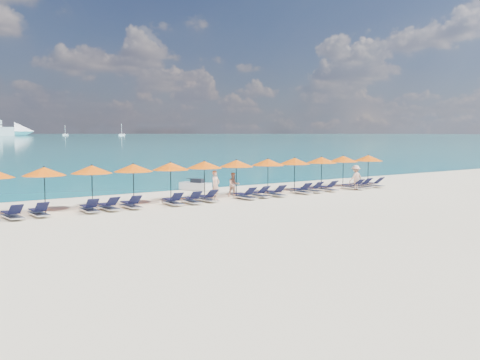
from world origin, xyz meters
TOP-DOWN VIEW (x-y plane):
  - ground at (0.00, 0.00)m, footprint 1400.00×1400.00m
  - sailboat_near at (199.43, 493.71)m, footprint 6.67×2.22m
  - sailboat_far at (160.11, 551.71)m, footprint 5.96×1.99m
  - jetski at (0.82, 9.35)m, footprint 1.65×2.30m
  - beachgoer_a at (-0.89, 4.19)m, footprint 0.72×0.59m
  - beachgoer_b at (0.76, 4.73)m, footprint 0.81×0.60m
  - beachgoer_c at (9.72, 3.21)m, footprint 1.10×0.54m
  - umbrella_1 at (-10.28, 4.85)m, footprint 2.10×2.10m
  - umbrella_2 at (-7.92, 4.85)m, footprint 2.10×2.10m
  - umbrella_3 at (-5.69, 4.77)m, footprint 2.10×2.10m
  - umbrella_4 at (-3.46, 4.80)m, footprint 2.10×2.10m
  - umbrella_5 at (-1.20, 4.89)m, footprint 2.10×2.10m
  - umbrella_6 at (1.04, 4.85)m, footprint 2.10×2.10m
  - umbrella_7 at (3.43, 4.79)m, footprint 2.10×2.10m
  - umbrella_8 at (5.64, 4.79)m, footprint 2.10×2.10m
  - umbrella_9 at (8.02, 4.74)m, footprint 2.10×2.10m
  - umbrella_10 at (10.32, 4.95)m, footprint 2.10×2.10m
  - umbrella_11 at (12.62, 4.67)m, footprint 2.10×2.10m
  - lounger_1 at (-12.05, 3.63)m, footprint 0.75×1.74m
  - lounger_2 at (-10.87, 3.77)m, footprint 0.64×1.71m
  - lounger_3 at (-8.52, 3.64)m, footprint 0.74×1.74m
  - lounger_4 at (-7.52, 3.71)m, footprint 0.73×1.74m
  - lounger_5 at (-6.32, 3.71)m, footprint 0.64×1.71m
  - lounger_6 at (-3.99, 3.56)m, footprint 0.74×1.74m
  - lounger_7 at (-2.87, 3.50)m, footprint 0.78×1.75m
  - lounger_8 at (-1.76, 3.73)m, footprint 0.67×1.72m
  - lounger_9 at (0.67, 3.44)m, footprint 0.66×1.71m
  - lounger_10 at (1.76, 3.61)m, footprint 0.75×1.74m
  - lounger_11 at (2.95, 3.47)m, footprint 0.69×1.72m
  - lounger_12 at (5.18, 3.60)m, footprint 0.76×1.75m
  - lounger_13 at (6.20, 3.71)m, footprint 0.70×1.73m
  - lounger_14 at (7.50, 3.69)m, footprint 0.62×1.70m
  - lounger_15 at (9.79, 3.48)m, footprint 0.72×1.73m
  - lounger_16 at (10.92, 3.77)m, footprint 0.65×1.71m
  - lounger_17 at (12.04, 3.69)m, footprint 0.77×1.75m

SIDE VIEW (x-z plane):
  - ground at x=0.00m, z-range 0.00..0.00m
  - lounger_1 at x=-12.05m, z-range -0.09..0.56m
  - lounger_2 at x=-10.87m, z-range -0.09..0.56m
  - lounger_3 at x=-8.52m, z-range -0.09..0.56m
  - lounger_4 at x=-7.52m, z-range -0.09..0.56m
  - lounger_5 at x=-6.32m, z-range -0.09..0.56m
  - lounger_6 at x=-3.99m, z-range -0.09..0.56m
  - lounger_7 at x=-2.87m, z-range -0.09..0.56m
  - lounger_8 at x=-1.76m, z-range -0.09..0.56m
  - lounger_9 at x=0.67m, z-range -0.09..0.56m
  - lounger_10 at x=1.76m, z-range -0.09..0.56m
  - lounger_11 at x=2.95m, z-range -0.09..0.56m
  - lounger_12 at x=5.18m, z-range -0.09..0.56m
  - lounger_13 at x=6.20m, z-range -0.09..0.56m
  - lounger_14 at x=7.50m, z-range -0.09..0.56m
  - lounger_15 at x=9.79m, z-range -0.09..0.56m
  - lounger_16 at x=10.92m, z-range -0.09..0.56m
  - lounger_17 at x=12.04m, z-range -0.09..0.56m
  - jetski at x=0.82m, z-range -0.07..0.70m
  - beachgoer_b at x=0.76m, z-range 0.00..1.48m
  - beachgoer_c at x=9.72m, z-range 0.00..1.67m
  - beachgoer_a at x=-0.89m, z-range 0.00..1.70m
  - sailboat_far at x=160.11m, z-range -4.34..6.58m
  - sailboat_near at x=199.43m, z-range -4.86..7.37m
  - umbrella_1 at x=-10.28m, z-range 0.88..3.16m
  - umbrella_2 at x=-7.92m, z-range 0.88..3.16m
  - umbrella_3 at x=-5.69m, z-range 0.88..3.16m
  - umbrella_4 at x=-3.46m, z-range 0.88..3.16m
  - umbrella_5 at x=-1.20m, z-range 0.88..3.16m
  - umbrella_6 at x=1.04m, z-range 0.88..3.16m
  - umbrella_7 at x=3.43m, z-range 0.88..3.16m
  - umbrella_8 at x=5.64m, z-range 0.88..3.16m
  - umbrella_9 at x=8.02m, z-range 0.88..3.16m
  - umbrella_10 at x=10.32m, z-range 0.88..3.16m
  - umbrella_11 at x=12.62m, z-range 0.88..3.16m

